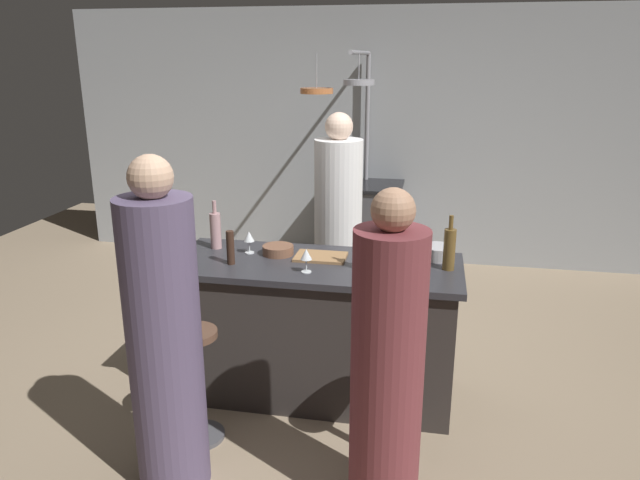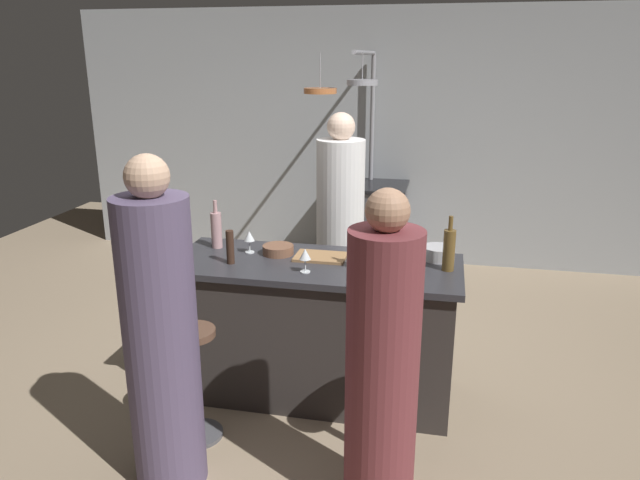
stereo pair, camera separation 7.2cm
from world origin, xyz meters
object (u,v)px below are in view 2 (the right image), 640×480
at_px(pepper_mill, 230,247).
at_px(wine_glass_near_left_guest, 305,255).
at_px(cutting_board, 321,257).
at_px(mixing_bowl_steel, 438,253).
at_px(bar_stool_right, 389,401).
at_px(wine_bottle_white, 401,249).
at_px(wine_glass_near_right_guest, 249,237).
at_px(mixing_bowl_ceramic, 389,255).
at_px(guest_left, 161,341).
at_px(guest_right, 382,372).
at_px(stove_range, 366,227).
at_px(wine_bottle_amber, 449,249).
at_px(bar_stool_left, 195,379).
at_px(mixing_bowl_wooden, 278,250).
at_px(wine_bottle_dark, 363,252).
at_px(wine_bottle_rose, 216,229).
at_px(chef, 340,234).

distance_m(pepper_mill, wine_glass_near_left_guest, 0.49).
relative_size(cutting_board, mixing_bowl_steel, 1.57).
relative_size(bar_stool_right, wine_bottle_white, 2.11).
bearing_deg(pepper_mill, wine_glass_near_right_guest, 77.85).
bearing_deg(mixing_bowl_ceramic, guest_left, -131.25).
xyz_separation_m(guest_right, wine_bottle_white, (-0.00, 0.95, 0.28)).
xyz_separation_m(stove_range, wine_bottle_amber, (0.80, -2.42, 0.58)).
bearing_deg(guest_left, cutting_board, 62.03).
distance_m(bar_stool_left, wine_glass_near_left_guest, 0.94).
distance_m(guest_right, wine_glass_near_right_guest, 1.47).
bearing_deg(wine_bottle_amber, mixing_bowl_wooden, 175.69).
bearing_deg(bar_stool_right, wine_bottle_dark, 112.40).
bearing_deg(guest_left, mixing_bowl_ceramic, 48.75).
height_order(wine_bottle_dark, mixing_bowl_wooden, wine_bottle_dark).
xyz_separation_m(cutting_board, wine_bottle_amber, (0.79, -0.06, 0.12)).
bearing_deg(cutting_board, mixing_bowl_ceramic, 8.09).
height_order(stove_range, wine_bottle_rose, wine_bottle_rose).
relative_size(wine_bottle_amber, mixing_bowl_ceramic, 2.03).
height_order(wine_bottle_amber, mixing_bowl_steel, wine_bottle_amber).
height_order(bar_stool_right, wine_bottle_rose, wine_bottle_rose).
relative_size(bar_stool_right, mixing_bowl_steel, 3.34).
bearing_deg(wine_glass_near_right_guest, chef, 62.77).
relative_size(pepper_mill, wine_glass_near_left_guest, 1.44).
bearing_deg(stove_range, mixing_bowl_ceramic, -79.18).
bearing_deg(wine_bottle_amber, bar_stool_left, -154.54).
bearing_deg(pepper_mill, wine_bottle_amber, 6.66).
bearing_deg(stove_range, bar_stool_left, -100.34).
height_order(wine_bottle_rose, mixing_bowl_wooden, wine_bottle_rose).
height_order(bar_stool_left, mixing_bowl_steel, mixing_bowl_steel).
bearing_deg(wine_glass_near_right_guest, wine_bottle_rose, 166.18).
bearing_deg(stove_range, pepper_mill, -101.08).
bearing_deg(bar_stool_left, cutting_board, 50.79).
relative_size(bar_stool_left, wine_bottle_rose, 2.11).
relative_size(guest_left, wine_bottle_amber, 5.12).
bearing_deg(cutting_board, wine_glass_near_right_guest, 178.33).
xyz_separation_m(wine_bottle_rose, mixing_bowl_ceramic, (1.14, -0.01, -0.10)).
height_order(wine_bottle_white, mixing_bowl_wooden, wine_bottle_white).
height_order(wine_bottle_rose, wine_bottle_amber, wine_bottle_amber).
xyz_separation_m(wine_bottle_rose, mixing_bowl_wooden, (0.44, -0.05, -0.10)).
distance_m(bar_stool_left, mixing_bowl_steel, 1.65).
xyz_separation_m(guest_right, wine_bottle_rose, (-1.23, 1.13, 0.28)).
bearing_deg(guest_left, wine_bottle_white, 41.99).
bearing_deg(wine_glass_near_left_guest, pepper_mill, 173.22).
relative_size(cutting_board, wine_bottle_dark, 1.11).
relative_size(bar_stool_right, guest_right, 0.43).
distance_m(bar_stool_right, wine_glass_near_right_guest, 1.38).
xyz_separation_m(bar_stool_left, bar_stool_right, (1.10, 0.00, 0.00)).
height_order(chef, wine_bottle_rose, chef).
height_order(stove_range, wine_glass_near_left_guest, wine_glass_near_left_guest).
bearing_deg(bar_stool_left, guest_right, -17.60).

